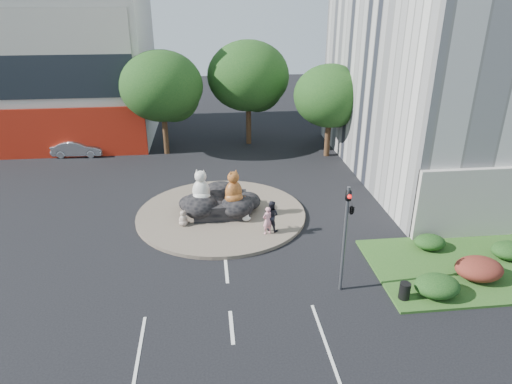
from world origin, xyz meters
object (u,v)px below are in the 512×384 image
at_px(pedestrian_pink, 267,220).
at_px(parked_car, 78,148).
at_px(pedestrian_dark, 271,216).
at_px(kitten_calico, 183,217).
at_px(cat_tabby, 234,186).
at_px(kitten_white, 246,213).
at_px(cat_white, 201,185).
at_px(litter_bin, 405,291).

xyz_separation_m(pedestrian_pink, parked_car, (-13.49, 15.01, -0.33)).
bearing_deg(pedestrian_dark, kitten_calico, 18.93).
xyz_separation_m(cat_tabby, kitten_calico, (-2.91, -0.80, -1.42)).
bearing_deg(pedestrian_pink, parked_car, -73.78).
height_order(kitten_calico, pedestrian_dark, pedestrian_dark).
xyz_separation_m(kitten_white, pedestrian_pink, (1.00, -1.69, 0.34)).
height_order(cat_white, cat_tabby, cat_white).
distance_m(cat_white, kitten_calico, 2.10).
distance_m(kitten_white, pedestrian_pink, 1.99).
height_order(kitten_white, parked_car, parked_car).
distance_m(pedestrian_pink, parked_car, 20.18).
bearing_deg(litter_bin, parked_car, 131.20).
distance_m(kitten_calico, kitten_white, 3.57).
height_order(cat_tabby, kitten_calico, cat_tabby).
distance_m(cat_white, kitten_white, 3.04).
distance_m(cat_tabby, parked_car, 17.42).
relative_size(kitten_calico, pedestrian_dark, 0.53).
height_order(kitten_calico, litter_bin, kitten_calico).
bearing_deg(parked_car, pedestrian_pink, -135.16).
distance_m(cat_white, litter_bin, 12.46).
bearing_deg(litter_bin, pedestrian_pink, 129.33).
xyz_separation_m(cat_white, kitten_white, (2.50, -0.94, -1.44)).
bearing_deg(cat_white, pedestrian_dark, -15.90).
distance_m(cat_white, pedestrian_dark, 4.50).
bearing_deg(kitten_white, cat_tabby, 117.63).
xyz_separation_m(kitten_white, parked_car, (-12.49, 13.32, 0.01)).
xyz_separation_m(kitten_calico, litter_bin, (9.67, -7.74, -0.17)).
distance_m(pedestrian_dark, parked_car, 20.09).
height_order(cat_tabby, kitten_white, cat_tabby).
height_order(pedestrian_pink, litter_bin, pedestrian_pink).
bearing_deg(cat_tabby, litter_bin, -85.49).
height_order(cat_tabby, pedestrian_dark, cat_tabby).
relative_size(cat_white, kitten_white, 2.20).
relative_size(kitten_calico, kitten_white, 1.04).
xyz_separation_m(kitten_white, pedestrian_dark, (1.26, -1.33, 0.43)).
height_order(kitten_calico, parked_car, parked_car).
xyz_separation_m(kitten_calico, pedestrian_pink, (4.57, -1.50, 0.32)).
distance_m(pedestrian_dark, litter_bin, 8.21).
xyz_separation_m(cat_tabby, pedestrian_dark, (1.91, -1.95, -1.00)).
relative_size(kitten_white, pedestrian_dark, 0.51).
distance_m(pedestrian_pink, pedestrian_dark, 0.45).
distance_m(parked_car, litter_bin, 28.24).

